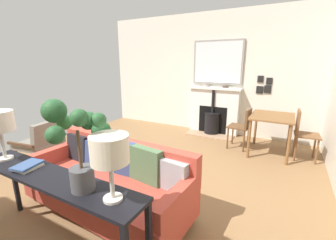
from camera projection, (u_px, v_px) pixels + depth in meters
ground_plane at (134, 179)px, 3.36m from camera, size 5.95×5.30×0.01m
wall_left at (205, 74)px, 5.53m from camera, size 0.12×5.30×2.84m
fireplace at (213, 114)px, 5.43m from camera, size 0.60×1.24×1.13m
mirror_over_mantel at (218, 62)px, 5.23m from camera, size 0.04×1.18×1.01m
mantel_bowl_near at (207, 86)px, 5.38m from camera, size 0.15×0.15×0.05m
mantel_bowl_far at (225, 87)px, 5.17m from camera, size 0.14×0.14×0.04m
sofa at (110, 181)px, 2.61m from camera, size 0.90×2.05×0.80m
ottoman at (144, 159)px, 3.54m from camera, size 0.56×0.70×0.36m
armchair_accent at (43, 140)px, 3.69m from camera, size 0.75×0.68×0.80m
console_table at (52, 185)px, 1.94m from camera, size 0.33×1.90×0.76m
table_lamp_far_end at (110, 151)px, 1.50m from camera, size 0.27×0.27×0.48m
potted_plant at (78, 136)px, 1.62m from camera, size 0.45×0.44×0.71m
book_stack at (28, 166)px, 2.06m from camera, size 0.27×0.21×0.04m
dining_table at (272, 122)px, 4.16m from camera, size 0.92×0.73×0.75m
dining_chair_near_fireplace at (243, 125)px, 4.42m from camera, size 0.43×0.43×0.83m
dining_chair_by_back_wall at (302, 131)px, 3.94m from camera, size 0.42×0.42×0.89m
photo_gallery_row at (264, 85)px, 4.87m from camera, size 0.02×0.31×0.39m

